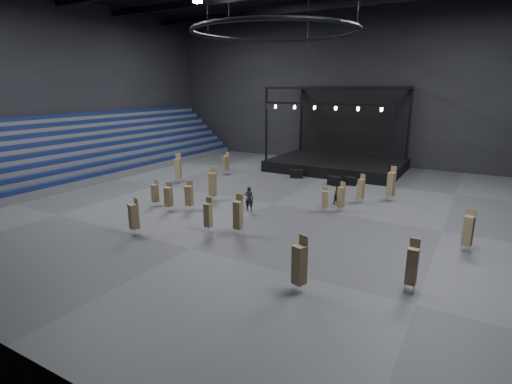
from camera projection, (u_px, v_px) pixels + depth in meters
The scene contains 27 objects.
floor at pixel (273, 204), 32.13m from camera, with size 50.00×50.00×0.00m, color #414143.
wall_back at pixel (356, 88), 47.39m from camera, with size 50.00×0.20×18.00m, color black.
wall_left at pixel (63, 88), 41.90m from camera, with size 0.20×42.00×18.00m, color black.
bleachers_left at pixel (84, 158), 42.77m from camera, with size 7.20×40.00×6.40m.
stage at pixel (339, 156), 45.35m from camera, with size 14.00×10.00×9.20m.
truss_ring at pixel (275, 32), 28.79m from camera, with size 12.30×12.30×5.15m.
flight_case_left at pixel (297, 174), 41.21m from camera, with size 1.29×0.65×0.86m, color black.
flight_case_mid at pixel (335, 181), 38.05m from camera, with size 1.28×0.64×0.86m, color black.
flight_case_right at pixel (350, 181), 38.15m from camera, with size 1.17×0.58×0.78m, color black.
chair_stack_0 at pixel (208, 215), 25.70m from camera, with size 0.46×0.46×2.29m.
chair_stack_1 at pixel (226, 163), 42.58m from camera, with size 0.71×0.71×2.38m.
chair_stack_2 at pixel (134, 216), 25.18m from camera, with size 0.66×0.66×2.41m.
chair_stack_3 at pixel (325, 199), 30.00m from camera, with size 0.56×0.56×1.87m.
chair_stack_4 at pixel (189, 195), 30.14m from camera, with size 0.63×0.63×2.30m.
chair_stack_5 at pixel (155, 193), 31.27m from camera, with size 0.50×0.50×2.09m.
chair_stack_6 at pixel (341, 197), 29.90m from camera, with size 0.52×0.52×2.28m.
chair_stack_7 at pixel (468, 230), 22.60m from camera, with size 0.58×0.58×2.53m.
chair_stack_8 at pixel (178, 168), 38.93m from camera, with size 0.70×0.70×2.85m.
chair_stack_9 at pixel (238, 214), 25.22m from camera, with size 0.51×0.51×2.63m.
chair_stack_10 at pixel (300, 264), 18.06m from camera, with size 0.68×0.68×2.74m.
chair_stack_11 at pixel (361, 188), 32.10m from camera, with size 0.53×0.53×2.37m.
chair_stack_12 at pixel (391, 184), 32.64m from camera, with size 0.64×0.64×2.89m.
chair_stack_13 at pixel (412, 265), 18.15m from camera, with size 0.48×0.48×2.55m.
chair_stack_14 at pixel (168, 196), 29.96m from camera, with size 0.58×0.58×2.23m.
chair_stack_15 at pixel (213, 184), 32.59m from camera, with size 0.67×0.67×2.85m.
man_center at pixel (249, 198), 30.27m from camera, with size 0.68×0.45×1.87m, color black.
crew_member at pixel (338, 195), 31.90m from camera, with size 0.73×0.57×1.50m, color black.
Camera 1 is at (14.21, -27.36, 9.19)m, focal length 28.00 mm.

